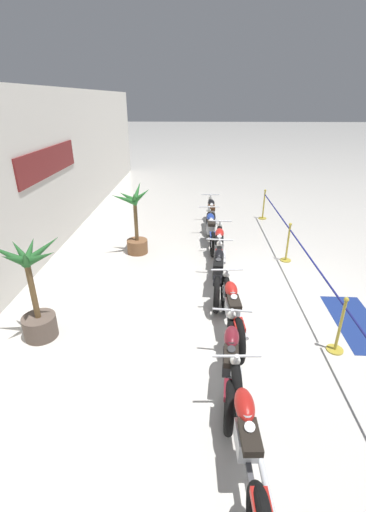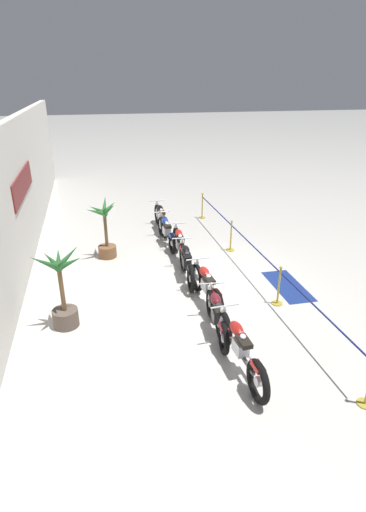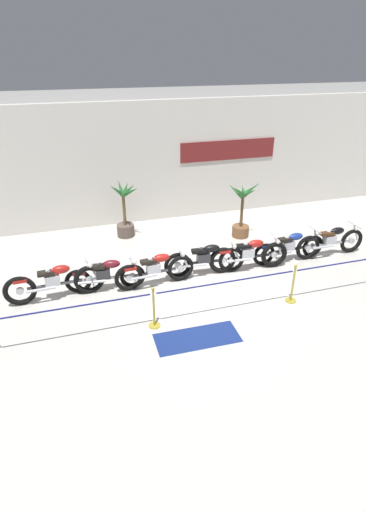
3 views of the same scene
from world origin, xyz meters
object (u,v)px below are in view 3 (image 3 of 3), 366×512
at_px(motorcycle_red_4, 249,255).
at_px(motorcycle_blue_5, 290,247).
at_px(stanchion_far_left, 168,297).
at_px(floor_banner, 197,338).
at_px(motorcycle_red_2, 155,270).
at_px(motorcycle_black_6, 331,241).
at_px(potted_palm_left_of_row, 242,215).
at_px(stanchion_mid_left, 154,313).
at_px(motorcycle_red_0, 55,282).
at_px(stanchion_mid_right, 292,289).
at_px(motorcycle_black_3, 205,259).
at_px(motorcycle_maroon_1, 106,275).
at_px(potted_palm_right_of_row, 125,214).

height_order(motorcycle_red_4, motorcycle_blue_5, motorcycle_red_4).
xyz_separation_m(stanchion_far_left, floor_banner, (0.47, -0.70, -0.73)).
distance_m(motorcycle_red_2, motorcycle_red_4, 2.76).
xyz_separation_m(motorcycle_red_4, motorcycle_black_6, (2.76, 0.09, 0.00)).
bearing_deg(stanchion_far_left, potted_palm_left_of_row, 48.00).
xyz_separation_m(motorcycle_red_4, motorcycle_blue_5, (1.39, 0.16, -0.02)).
xyz_separation_m(motorcycle_red_2, motorcycle_red_4, (2.76, 0.06, 0.00)).
distance_m(motorcycle_blue_5, stanchion_mid_left, 5.00).
distance_m(motorcycle_red_0, potted_palm_left_of_row, 6.44).
xyz_separation_m(motorcycle_red_4, stanchion_mid_right, (0.35, -1.80, -0.12)).
distance_m(stanchion_mid_left, stanchion_mid_right, 3.55).
distance_m(motorcycle_black_3, motorcycle_blue_5, 2.68).
bearing_deg(motorcycle_red_0, floor_banner, -40.90).
bearing_deg(motorcycle_maroon_1, stanchion_mid_left, -65.60).
xyz_separation_m(motorcycle_red_0, motorcycle_black_3, (4.03, 0.06, -0.00)).
bearing_deg(motorcycle_red_0, stanchion_far_left, -36.80).
relative_size(potted_palm_right_of_row, floor_banner, 1.00).
bearing_deg(motorcycle_blue_5, potted_palm_right_of_row, 143.87).
bearing_deg(potted_palm_right_of_row, stanchion_far_left, -88.65).
relative_size(motorcycle_red_0, motorcycle_blue_5, 1.05).
height_order(motorcycle_black_3, potted_palm_left_of_row, potted_palm_left_of_row).
distance_m(motorcycle_red_0, motorcycle_black_3, 4.03).
bearing_deg(stanchion_mid_right, motorcycle_black_3, 130.80).
bearing_deg(floor_banner, motorcycle_red_0, 140.17).
bearing_deg(stanchion_far_left, motorcycle_blue_5, 24.67).
xyz_separation_m(potted_palm_right_of_row, stanchion_mid_right, (3.34, -5.15, -0.44)).
bearing_deg(stanchion_far_left, potted_palm_right_of_row, 91.35).
relative_size(motorcycle_red_2, potted_palm_left_of_row, 1.15).
relative_size(motorcycle_maroon_1, motorcycle_red_4, 0.89).
xyz_separation_m(motorcycle_maroon_1, motorcycle_black_3, (2.77, 0.02, 0.03)).
bearing_deg(motorcycle_black_3, motorcycle_maroon_1, -179.64).
height_order(potted_palm_right_of_row, stanchion_mid_right, potted_palm_right_of_row).
bearing_deg(stanchion_mid_left, floor_banner, -40.85).
bearing_deg(stanchion_mid_left, motorcycle_black_6, 17.56).
xyz_separation_m(motorcycle_black_6, stanchion_mid_left, (-5.97, -1.89, -0.13)).
xyz_separation_m(motorcycle_red_2, motorcycle_black_6, (5.52, 0.15, 0.00)).
height_order(motorcycle_red_4, potted_palm_left_of_row, potted_palm_left_of_row).
height_order(motorcycle_red_4, potted_palm_right_of_row, potted_palm_right_of_row).
bearing_deg(motorcycle_maroon_1, motorcycle_black_3, 0.36).
bearing_deg(motorcycle_maroon_1, motorcycle_black_6, 0.07).
height_order(motorcycle_red_2, stanchion_mid_left, stanchion_mid_left).
bearing_deg(floor_banner, motorcycle_red_2, 99.50).
distance_m(motorcycle_blue_5, potted_palm_right_of_row, 5.43).
bearing_deg(stanchion_mid_right, motorcycle_black_6, 38.02).
xyz_separation_m(potted_palm_left_of_row, stanchion_far_left, (-3.60, -4.00, -0.05)).
bearing_deg(motorcycle_black_3, stanchion_mid_right, -49.20).
height_order(motorcycle_black_6, floor_banner, motorcycle_black_6).
bearing_deg(motorcycle_black_3, potted_palm_left_of_row, 46.10).
bearing_deg(stanchion_mid_left, potted_palm_right_of_row, 87.62).
relative_size(potted_palm_right_of_row, stanchion_far_left, 0.18).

